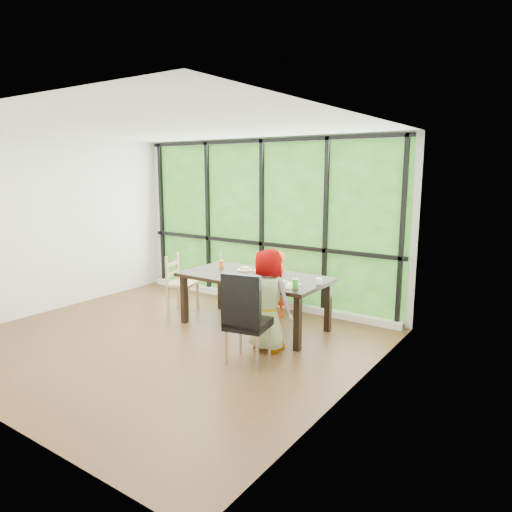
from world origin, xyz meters
The scene contains 23 objects.
ground centered at (0.00, 0.00, 0.00)m, with size 5.00×5.00×0.00m, color black.
back_wall centered at (0.00, 2.25, 1.35)m, with size 5.00×5.00×0.00m, color silver.
foliage_backdrop centered at (0.00, 2.23, 1.35)m, with size 4.80×0.02×2.65m, color #224F16.
window_mullions centered at (0.00, 2.19, 1.35)m, with size 4.80×0.06×2.65m, color black, non-canonical shape.
window_sill centered at (0.00, 2.15, 0.05)m, with size 4.80×0.12×0.10m, color silver.
dining_table centered at (0.61, 1.10, 0.38)m, with size 2.08×1.05×0.75m, color black.
chair_window_leather centered at (0.61, 2.15, 0.54)m, with size 0.46×0.46×1.08m, color black.
chair_interior_leather centered at (1.25, 0.06, 0.54)m, with size 0.46×0.46×1.08m, color black.
chair_end_beech centered at (-0.73, 1.06, 0.45)m, with size 0.42×0.40×0.90m, color #A67C52.
child_toddler centered at (0.61, 1.72, 0.50)m, with size 0.36×0.24×0.99m, color red.
child_older centered at (1.22, 0.51, 0.63)m, with size 0.62×0.40×1.26m, color slate.
placemat centered at (1.19, 0.86, 0.75)m, with size 0.45×0.33×0.01m, color tan.
plate_far centered at (0.30, 1.30, 0.76)m, with size 0.21×0.21×0.01m, color white.
plate_near centered at (1.18, 0.89, 0.76)m, with size 0.21×0.21×0.01m, color white.
orange_cup centered at (-0.12, 1.27, 0.80)m, with size 0.07×0.07×0.10m, color orange.
green_cup centered at (1.45, 0.78, 0.81)m, with size 0.08×0.08×0.12m, color green.
white_mug centered at (1.58, 1.15, 0.79)m, with size 0.08×0.08×0.08m, color white.
tissue_box centered at (0.81, 0.92, 0.81)m, with size 0.15×0.15×0.13m, color tan.
crepe_rolls_far centered at (0.30, 1.30, 0.78)m, with size 0.15×0.12×0.04m, color tan, non-canonical shape.
crepe_rolls_near centered at (1.18, 0.89, 0.78)m, with size 0.15×0.12×0.04m, color tan, non-canonical shape.
straw_white centered at (-0.12, 1.27, 0.89)m, with size 0.01×0.01×0.20m, color white.
straw_pink centered at (1.45, 0.78, 0.91)m, with size 0.01×0.01×0.20m, color pink.
tissue centered at (0.81, 0.92, 0.93)m, with size 0.12×0.12×0.11m, color white.
Camera 1 is at (4.18, -4.07, 2.20)m, focal length 32.43 mm.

